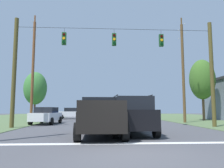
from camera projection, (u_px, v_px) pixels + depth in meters
ground_plane at (134, 154)px, 6.78m from camera, size 120.00×120.00×0.00m
stop_bar_stripe at (126, 143)px, 8.82m from camera, size 12.44×0.45×0.01m
lane_dash_0 at (115, 129)px, 14.77m from camera, size 2.50×0.15×0.01m
lane_dash_1 at (110, 123)px, 21.28m from camera, size 2.50×0.15×0.01m
lane_dash_2 at (107, 119)px, 30.49m from camera, size 2.50×0.15×0.01m
lane_dash_3 at (105, 117)px, 35.75m from camera, size 2.50×0.15×0.01m
overhead_signal_span at (115, 68)px, 16.85m from camera, size 15.27×0.31×8.18m
pickup_truck at (101, 117)px, 11.32m from camera, size 2.33×5.42×1.95m
suv_black at (130, 114)px, 12.08m from camera, size 2.32×4.85×2.05m
distant_car_crossing_white at (46, 115)px, 20.22m from camera, size 2.29×4.43×1.52m
distant_car_oncoming at (72, 113)px, 30.68m from camera, size 4.43×2.30×1.52m
distant_car_far_parked at (102, 113)px, 33.77m from camera, size 2.22×4.40×1.52m
utility_pole_mid_right at (183, 69)px, 22.56m from camera, size 0.28×1.88×10.78m
utility_pole_near_left at (33, 68)px, 22.08m from camera, size 0.26×1.81×10.82m
tree_roadside_right at (202, 80)px, 26.55m from camera, size 2.98×2.98×7.25m
tree_roadside_far_right at (35, 88)px, 33.03m from camera, size 3.36×3.36×6.83m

